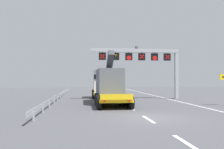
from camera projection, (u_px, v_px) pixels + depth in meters
ground at (151, 118)px, 15.02m from camera, size 112.00×112.00×0.00m
lane_markings at (112, 96)px, 33.36m from camera, size 0.20×51.63×0.01m
edge_line_right at (173, 100)px, 27.67m from camera, size 0.20×63.00×0.01m
overhead_lane_gantry at (145, 58)px, 28.69m from camera, size 11.25×0.90×6.60m
heavy_haul_truck_yellow at (106, 84)px, 26.45m from camera, size 3.05×14.07×5.30m
guardrail_left at (60, 94)px, 29.35m from camera, size 0.13×34.63×0.76m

